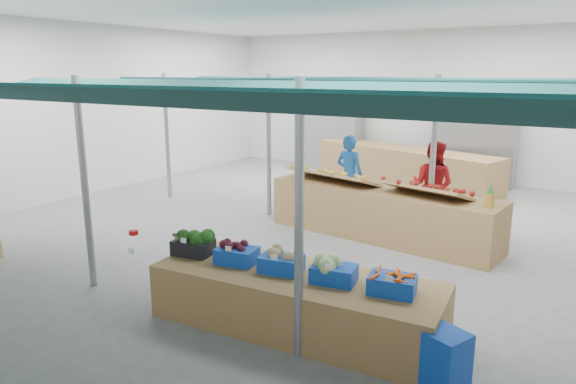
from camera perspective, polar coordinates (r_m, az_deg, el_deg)
name	(u,v)px	position (r m, az deg, el deg)	size (l,w,h in m)	color
floor	(296,228)	(10.26, 0.92, -3.98)	(13.00, 13.00, 0.00)	slate
hall	(333,91)	(11.06, 4.97, 11.16)	(13.00, 13.00, 13.00)	silver
pole_grid	(279,152)	(8.02, -1.05, 4.42)	(10.00, 4.60, 3.00)	gray
awnings	(278,89)	(7.93, -1.08, 11.36)	(9.50, 7.08, 0.30)	#0B2C2F
back_shelving_left	(329,137)	(16.38, 4.56, 6.07)	(2.00, 0.50, 2.00)	#B23F33
back_shelving_right	(476,149)	(14.82, 20.12, 4.54)	(2.00, 0.50, 2.00)	#B23F33
veg_counter	(296,301)	(6.33, 0.85, -11.99)	(3.51, 1.17, 0.68)	olive
fruit_counter	(381,213)	(9.72, 10.29, -2.33)	(4.35, 1.04, 0.93)	olive
far_counter	(403,166)	(14.55, 12.70, 2.86)	(5.49, 1.10, 0.99)	olive
crate_stack	(439,359)	(5.46, 16.45, -17.37)	(0.52, 0.36, 0.62)	#1041B2
vendor_left	(349,175)	(11.07, 6.83, 1.86)	(0.64, 0.42, 1.74)	#1957A8
vendor_right	(432,185)	(10.44, 15.75, 0.75)	(0.85, 0.66, 1.74)	#A21417
crate_broccoli	(193,243)	(6.90, -10.51, -5.58)	(0.56, 0.45, 0.35)	black
crate_beets	(237,253)	(6.53, -5.71, -6.75)	(0.56, 0.45, 0.29)	#1041B2
crate_celeriac	(281,260)	(6.23, -0.75, -7.59)	(0.56, 0.45, 0.31)	#1041B2
crate_cabbage	(334,269)	(5.95, 5.13, -8.51)	(0.56, 0.45, 0.35)	#1041B2
crate_carrots	(392,284)	(5.77, 11.50, -9.96)	(0.56, 0.45, 0.29)	#1041B2
sparrow	(177,237)	(6.88, -12.18, -4.94)	(0.12, 0.09, 0.11)	brown
pole_ribbon	(133,234)	(6.64, -16.81, -4.52)	(0.12, 0.12, 0.28)	red
apple_heap_yellow	(332,174)	(10.00, 4.93, 2.01)	(2.00, 1.08, 0.27)	#997247
apple_heap_red	(425,188)	(9.10, 15.01, 0.47)	(1.61, 1.00, 0.27)	#997247
pineapple	(490,196)	(8.74, 21.54, -0.43)	(0.14, 0.14, 0.39)	#8C6019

